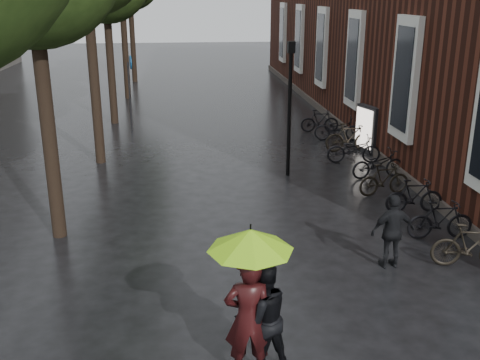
{
  "coord_description": "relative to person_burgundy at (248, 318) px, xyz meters",
  "views": [
    {
      "loc": [
        -1.2,
        -5.44,
        5.42
      ],
      "look_at": [
        0.09,
        6.42,
        1.42
      ],
      "focal_mm": 42.0,
      "sensor_mm": 36.0,
      "label": 1
    }
  ],
  "objects": [
    {
      "name": "lime_umbrella",
      "position": [
        0.03,
        0.05,
        1.21
      ],
      "size": [
        1.23,
        1.23,
        1.8
      ],
      "rotation": [
        0.0,
        0.0,
        -0.21
      ],
      "color": "black",
      "rests_on": "ground"
    },
    {
      "name": "ad_lightbox",
      "position": [
        5.65,
        11.7,
        -0.12
      ],
      "size": [
        0.26,
        1.11,
        1.67
      ],
      "rotation": [
        0.0,
        0.0,
        0.28
      ],
      "color": "black",
      "rests_on": "ground"
    },
    {
      "name": "pedestrian_walking",
      "position": [
        3.36,
        3.14,
        -0.17
      ],
      "size": [
        0.96,
        0.47,
        1.59
      ],
      "primitive_type": "imported",
      "rotation": [
        0.0,
        0.0,
        3.24
      ],
      "color": "black",
      "rests_on": "ground"
    },
    {
      "name": "person_burgundy",
      "position": [
        0.0,
        0.0,
        0.0
      ],
      "size": [
        0.7,
        0.46,
        1.93
      ],
      "primitive_type": "imported",
      "rotation": [
        0.0,
        0.0,
        3.14
      ],
      "color": "black",
      "rests_on": "ground"
    },
    {
      "name": "lamp_post",
      "position": [
        2.39,
        9.4,
        1.51
      ],
      "size": [
        0.21,
        0.21,
        4.07
      ],
      "rotation": [
        0.0,
        0.0,
        -0.38
      ],
      "color": "black",
      "rests_on": "ground"
    },
    {
      "name": "parked_bicycles",
      "position": [
        4.96,
        9.36,
        -0.49
      ],
      "size": [
        2.14,
        12.59,
        1.04
      ],
      "color": "black",
      "rests_on": "ground"
    },
    {
      "name": "person_black",
      "position": [
        0.23,
        0.15,
        -0.09
      ],
      "size": [
        1.0,
        0.88,
        1.75
      ],
      "primitive_type": "imported",
      "rotation": [
        0.0,
        0.0,
        3.44
      ],
      "color": "black",
      "rests_on": "ground"
    },
    {
      "name": "cycle_sign",
      "position": [
        -2.84,
        16.11,
        1.04
      ],
      "size": [
        0.16,
        0.55,
        3.03
      ],
      "rotation": [
        0.0,
        0.0,
        0.2
      ],
      "color": "#262628",
      "rests_on": "ground"
    }
  ]
}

